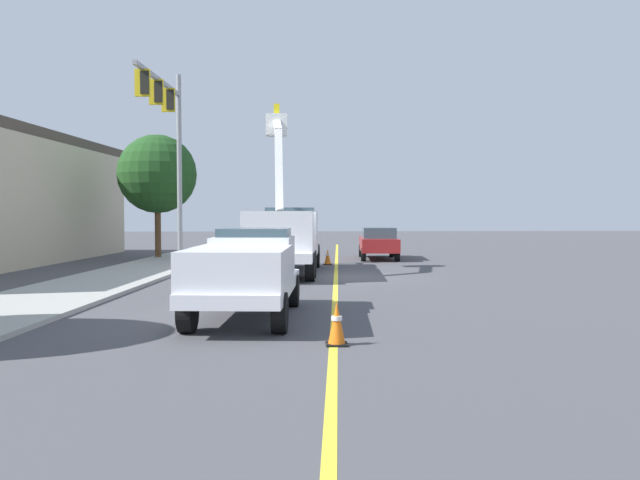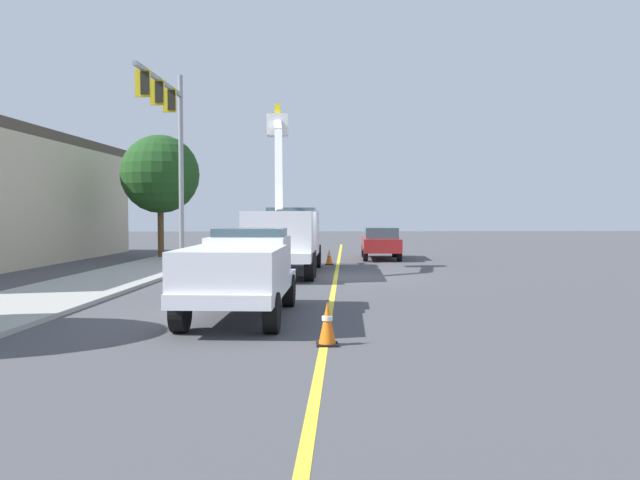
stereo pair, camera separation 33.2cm
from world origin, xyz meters
name	(u,v)px [view 1 (the left image)]	position (x,y,z in m)	size (l,w,h in m)	color
ground	(336,277)	(0.00, 0.00, 0.00)	(120.00, 120.00, 0.00)	#47474C
sidewalk_far_side	(125,275)	(0.65, 8.10, 0.06)	(60.00, 3.60, 0.12)	#9E9E99
lane_centre_stripe	(336,277)	(0.00, 0.00, 0.00)	(50.00, 0.16, 0.01)	yellow
utility_bucket_truck	(285,234)	(1.74, 1.92, 1.62)	(8.37, 3.15, 7.11)	white
service_pickup_truck	(246,270)	(-9.13, 2.79, 1.12)	(5.75, 2.55, 2.06)	white
passing_minivan	(378,241)	(9.49, -2.99, 0.97)	(4.94, 2.28, 1.69)	maroon
traffic_cone_leading	(337,324)	(-12.21, 0.92, 0.40)	(0.40, 0.40, 0.82)	black
traffic_cone_mid_front	(328,257)	(5.86, -0.06, 0.37)	(0.40, 0.40, 0.75)	black
traffic_signal_mast	(168,128)	(3.24, 6.87, 6.04)	(6.23, 0.85, 8.68)	gray
street_tree_right	(157,174)	(9.89, 8.72, 4.50)	(4.14, 4.14, 6.58)	brown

